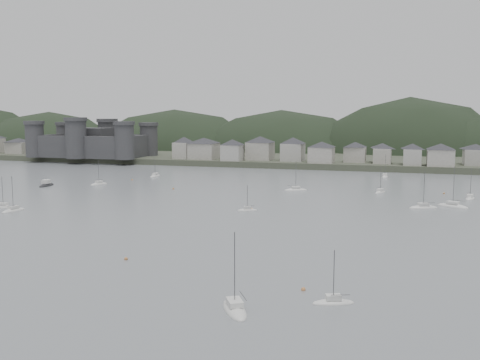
% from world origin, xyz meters
% --- Properties ---
extents(ground, '(900.00, 900.00, 0.00)m').
position_xyz_m(ground, '(0.00, 0.00, 0.00)').
color(ground, slate).
rests_on(ground, ground).
extents(far_shore_land, '(900.00, 250.00, 3.00)m').
position_xyz_m(far_shore_land, '(0.00, 295.00, 1.50)').
color(far_shore_land, '#383D2D').
rests_on(far_shore_land, ground).
extents(forested_ridge, '(851.55, 103.94, 102.57)m').
position_xyz_m(forested_ridge, '(4.83, 269.40, -11.28)').
color(forested_ridge, black).
rests_on(forested_ridge, ground).
extents(castle, '(66.00, 43.00, 20.00)m').
position_xyz_m(castle, '(-120.00, 179.80, 10.96)').
color(castle, '#38383B').
rests_on(castle, far_shore_land).
extents(waterfront_town, '(451.48, 28.46, 12.92)m').
position_xyz_m(waterfront_town, '(50.59, 183.34, 8.66)').
color(waterfront_town, '#99958C').
rests_on(waterfront_town, far_shore_land).
extents(moored_fleet, '(261.67, 177.62, 13.29)m').
position_xyz_m(moored_fleet, '(-6.45, 68.26, 0.18)').
color(moored_fleet, silver).
rests_on(moored_fleet, ground).
extents(motor_launch_far, '(4.54, 9.44, 4.15)m').
position_xyz_m(motor_launch_far, '(-78.38, 82.72, 0.28)').
color(motor_launch_far, black).
rests_on(motor_launch_far, ground).
extents(mooring_buoys, '(146.99, 116.93, 0.70)m').
position_xyz_m(mooring_buoys, '(4.39, 55.52, 0.15)').
color(mooring_buoys, '#BC763E').
rests_on(mooring_buoys, ground).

